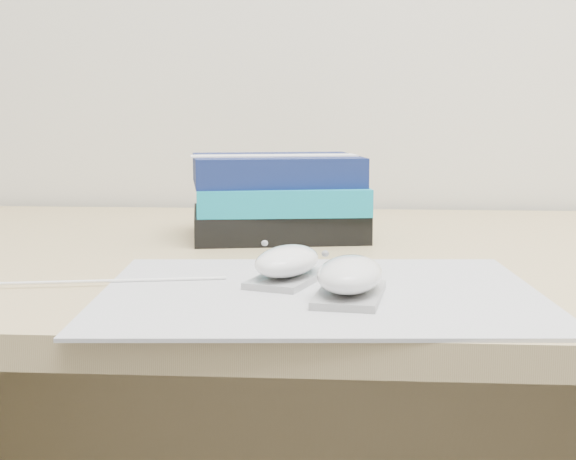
# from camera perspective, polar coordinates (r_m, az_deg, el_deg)

# --- Properties ---
(desk) EXTENTS (1.60, 0.80, 0.73)m
(desk) POSITION_cam_1_polar(r_m,az_deg,el_deg) (1.12, 6.40, -12.72)
(desk) COLOR tan
(desk) RESTS_ON ground
(mousepad) EXTENTS (0.43, 0.34, 0.00)m
(mousepad) POSITION_cam_1_polar(r_m,az_deg,el_deg) (0.75, 2.27, -4.46)
(mousepad) COLOR #9899A0
(mousepad) RESTS_ON desk
(mouse_rear) EXTENTS (0.08, 0.11, 0.04)m
(mouse_rear) POSITION_cam_1_polar(r_m,az_deg,el_deg) (0.78, -0.06, -2.44)
(mouse_rear) COLOR #9FA0A2
(mouse_rear) RESTS_ON mousepad
(mouse_front) EXTENTS (0.07, 0.11, 0.04)m
(mouse_front) POSITION_cam_1_polar(r_m,az_deg,el_deg) (0.72, 4.42, -3.41)
(mouse_front) COLOR #959597
(mouse_front) RESTS_ON mousepad
(usb_cable) EXTENTS (0.23, 0.05, 0.00)m
(usb_cable) POSITION_cam_1_polar(r_m,az_deg,el_deg) (0.80, -12.82, -3.56)
(usb_cable) COLOR white
(usb_cable) RESTS_ON mousepad
(book_stack) EXTENTS (0.25, 0.22, 0.11)m
(book_stack) POSITION_cam_1_polar(r_m,az_deg,el_deg) (1.08, -0.72, 2.38)
(book_stack) COLOR black
(book_stack) RESTS_ON desk
(pouch) EXTENTS (0.14, 0.11, 0.11)m
(pouch) POSITION_cam_1_polar(r_m,az_deg,el_deg) (1.13, -3.14, 2.49)
(pouch) COLOR black
(pouch) RESTS_ON desk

